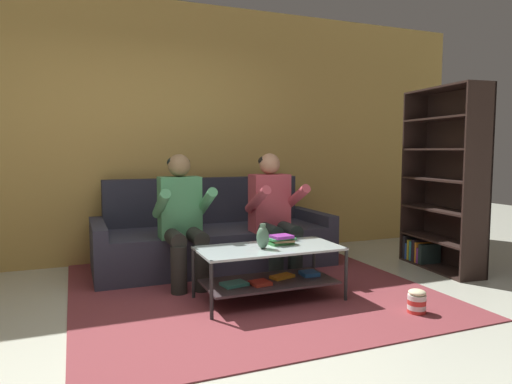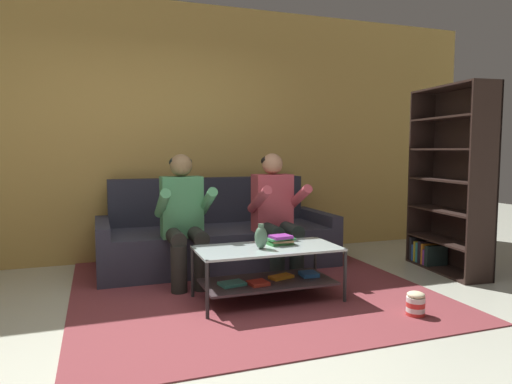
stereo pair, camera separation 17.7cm
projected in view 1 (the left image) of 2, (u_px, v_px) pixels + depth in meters
ground at (206, 341)px, 2.97m from camera, size 16.80×16.80×0.00m
back_partition at (145, 131)px, 5.11m from camera, size 8.40×0.12×2.90m
couch at (213, 239)px, 4.89m from camera, size 2.47×0.96×0.93m
person_seated_left at (182, 215)px, 4.16m from camera, size 0.50×0.58×1.20m
person_seated_right at (274, 210)px, 4.51m from camera, size 0.50×0.58×1.21m
coffee_table at (269, 266)px, 3.75m from camera, size 1.17×0.56×0.45m
area_rug at (242, 284)px, 4.23m from camera, size 3.00×3.21×0.01m
vase at (263, 237)px, 3.67m from camera, size 0.10×0.10×0.20m
book_stack at (281, 240)px, 3.84m from camera, size 0.23×0.18×0.08m
bookshelf at (443, 190)px, 4.76m from camera, size 0.42×1.01×1.87m
popcorn_tub at (417, 302)px, 3.45m from camera, size 0.14×0.14×0.19m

